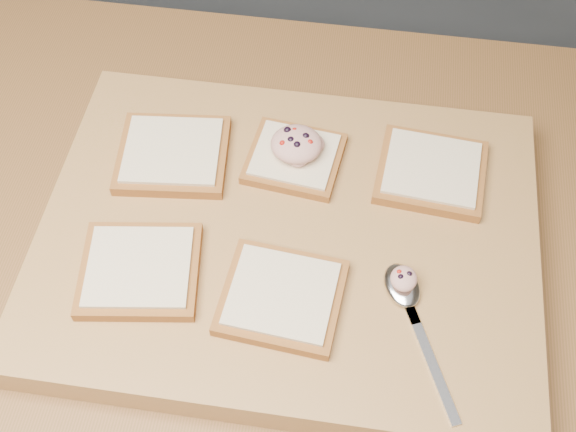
# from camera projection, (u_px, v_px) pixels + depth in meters

# --- Properties ---
(island_counter) EXTENTS (2.00, 0.80, 0.90)m
(island_counter) POSITION_uv_depth(u_px,v_px,m) (247.00, 384.00, 1.22)
(island_counter) COLOR slate
(island_counter) RESTS_ON ground
(cutting_board) EXTENTS (0.56, 0.43, 0.04)m
(cutting_board) POSITION_uv_depth(u_px,v_px,m) (288.00, 240.00, 0.83)
(cutting_board) COLOR #A97448
(cutting_board) RESTS_ON island_counter
(bread_far_left) EXTENTS (0.14, 0.13, 0.02)m
(bread_far_left) POSITION_uv_depth(u_px,v_px,m) (173.00, 154.00, 0.86)
(bread_far_left) COLOR #965D26
(bread_far_left) RESTS_ON cutting_board
(bread_far_center) EXTENTS (0.12, 0.11, 0.02)m
(bread_far_center) POSITION_uv_depth(u_px,v_px,m) (294.00, 158.00, 0.86)
(bread_far_center) COLOR #965D26
(bread_far_center) RESTS_ON cutting_board
(bread_far_right) EXTENTS (0.13, 0.12, 0.02)m
(bread_far_right) POSITION_uv_depth(u_px,v_px,m) (431.00, 171.00, 0.85)
(bread_far_right) COLOR #965D26
(bread_far_right) RESTS_ON cutting_board
(bread_near_left) EXTENTS (0.14, 0.13, 0.02)m
(bread_near_left) POSITION_uv_depth(u_px,v_px,m) (140.00, 270.00, 0.77)
(bread_near_left) COLOR #965D26
(bread_near_left) RESTS_ON cutting_board
(bread_near_center) EXTENTS (0.13, 0.12, 0.02)m
(bread_near_center) POSITION_uv_depth(u_px,v_px,m) (282.00, 297.00, 0.75)
(bread_near_center) COLOR #965D26
(bread_near_center) RESTS_ON cutting_board
(tuna_salad_dollop) EXTENTS (0.06, 0.06, 0.03)m
(tuna_salad_dollop) POSITION_uv_depth(u_px,v_px,m) (296.00, 144.00, 0.84)
(tuna_salad_dollop) COLOR tan
(tuna_salad_dollop) RESTS_ON bread_far_center
(spoon) EXTENTS (0.09, 0.18, 0.01)m
(spoon) POSITION_uv_depth(u_px,v_px,m) (406.00, 296.00, 0.76)
(spoon) COLOR silver
(spoon) RESTS_ON cutting_board
(spoon_salad) EXTENTS (0.03, 0.03, 0.02)m
(spoon_salad) POSITION_uv_depth(u_px,v_px,m) (404.00, 278.00, 0.75)
(spoon_salad) COLOR tan
(spoon_salad) RESTS_ON spoon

